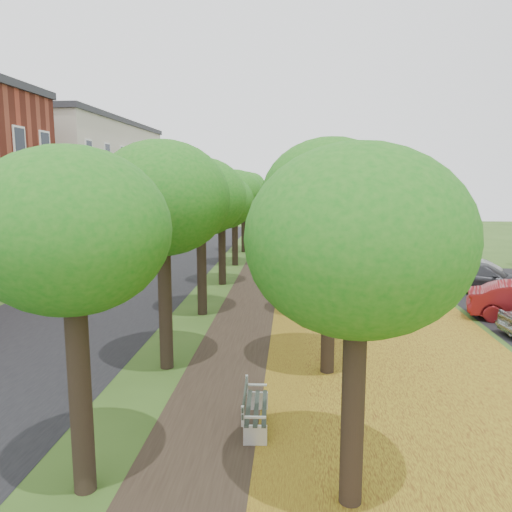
# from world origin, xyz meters

# --- Properties ---
(ground) EXTENTS (120.00, 120.00, 0.00)m
(ground) POSITION_xyz_m (0.00, 0.00, 0.00)
(ground) COLOR #2D4C19
(ground) RESTS_ON ground
(street_asphalt) EXTENTS (8.00, 70.00, 0.01)m
(street_asphalt) POSITION_xyz_m (-7.50, 15.00, 0.00)
(street_asphalt) COLOR black
(street_asphalt) RESTS_ON ground
(footpath) EXTENTS (3.20, 70.00, 0.01)m
(footpath) POSITION_xyz_m (0.00, 15.00, 0.00)
(footpath) COLOR black
(footpath) RESTS_ON ground
(leaf_verge) EXTENTS (7.50, 70.00, 0.01)m
(leaf_verge) POSITION_xyz_m (5.00, 15.00, 0.01)
(leaf_verge) COLOR #A7941E
(leaf_verge) RESTS_ON ground
(tree_row_west) EXTENTS (3.65, 33.65, 6.27)m
(tree_row_west) POSITION_xyz_m (-2.20, 15.00, 4.68)
(tree_row_west) COLOR black
(tree_row_west) RESTS_ON ground
(tree_row_east) EXTENTS (3.65, 33.65, 6.27)m
(tree_row_east) POSITION_xyz_m (2.60, 15.00, 4.68)
(tree_row_east) COLOR black
(tree_row_east) RESTS_ON ground
(building_cream) EXTENTS (10.30, 20.30, 10.40)m
(building_cream) POSITION_xyz_m (-17.00, 33.00, 5.21)
(building_cream) COLOR beige
(building_cream) RESTS_ON ground
(bench) EXTENTS (0.61, 1.86, 0.87)m
(bench) POSITION_xyz_m (0.70, 2.58, 0.45)
(bench) COLOR #242D25
(bench) RESTS_ON ground
(car_grey) EXTENTS (5.44, 3.63, 1.46)m
(car_grey) POSITION_xyz_m (11.00, 17.07, 0.73)
(car_grey) COLOR #323337
(car_grey) RESTS_ON ground
(car_white) EXTENTS (5.58, 3.81, 1.42)m
(car_white) POSITION_xyz_m (11.00, 21.27, 0.71)
(car_white) COLOR beige
(car_white) RESTS_ON ground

